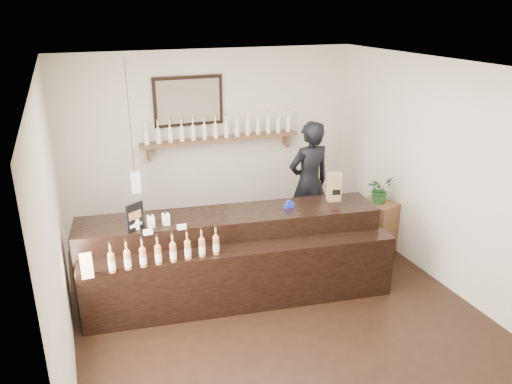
{
  "coord_description": "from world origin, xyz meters",
  "views": [
    {
      "loc": [
        -2.02,
        -4.59,
        3.39
      ],
      "look_at": [
        0.02,
        0.7,
        1.25
      ],
      "focal_mm": 35.0,
      "sensor_mm": 36.0,
      "label": 1
    }
  ],
  "objects": [
    {
      "name": "room_shell",
      "position": [
        0.0,
        0.0,
        1.7
      ],
      "size": [
        5.0,
        5.0,
        5.0
      ],
      "color": "beige",
      "rests_on": "ground"
    },
    {
      "name": "potted_plant",
      "position": [
        2.0,
        0.96,
        0.93
      ],
      "size": [
        0.42,
        0.39,
        0.39
      ],
      "primitive_type": "imported",
      "rotation": [
        0.0,
        0.0,
        0.3
      ],
      "color": "#265923",
      "rests_on": "side_cabinet"
    },
    {
      "name": "promo_sign",
      "position": [
        -1.45,
        0.62,
        1.18
      ],
      "size": [
        0.21,
        0.13,
        0.32
      ],
      "color": "black",
      "rests_on": "counter"
    },
    {
      "name": "back_wall_decor",
      "position": [
        -0.14,
        2.37,
        1.75
      ],
      "size": [
        2.66,
        0.96,
        1.69
      ],
      "color": "brown",
      "rests_on": "ground"
    },
    {
      "name": "paper_bag",
      "position": [
        1.06,
        0.63,
        1.2
      ],
      "size": [
        0.19,
        0.17,
        0.37
      ],
      "color": "olive",
      "rests_on": "counter"
    },
    {
      "name": "shopkeeper",
      "position": [
        1.17,
        1.55,
        1.05
      ],
      "size": [
        0.82,
        0.6,
        2.1
      ],
      "primitive_type": "imported",
      "rotation": [
        0.0,
        0.0,
        3.27
      ],
      "color": "black",
      "rests_on": "ground"
    },
    {
      "name": "side_cabinet",
      "position": [
        2.0,
        0.96,
        0.37
      ],
      "size": [
        0.49,
        0.59,
        0.74
      ],
      "color": "brown",
      "rests_on": "ground"
    },
    {
      "name": "tape_dispenser",
      "position": [
        0.42,
        0.6,
        1.06
      ],
      "size": [
        0.13,
        0.06,
        0.1
      ],
      "color": "#1729A6",
      "rests_on": "counter"
    },
    {
      "name": "counter",
      "position": [
        -0.33,
        0.57,
        0.48
      ],
      "size": [
        3.7,
        1.45,
        1.19
      ],
      "color": "black",
      "rests_on": "ground"
    },
    {
      "name": "ground",
      "position": [
        0.0,
        0.0,
        0.0
      ],
      "size": [
        5.0,
        5.0,
        0.0
      ],
      "primitive_type": "plane",
      "color": "black",
      "rests_on": "ground"
    }
  ]
}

